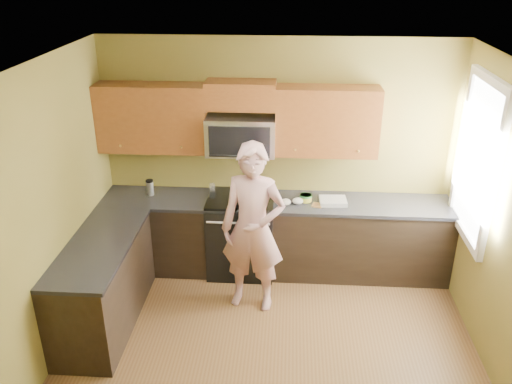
# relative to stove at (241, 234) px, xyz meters

# --- Properties ---
(floor) EXTENTS (4.00, 4.00, 0.00)m
(floor) POSITION_rel_stove_xyz_m (0.40, -1.68, -0.47)
(floor) COLOR brown
(floor) RESTS_ON ground
(ceiling) EXTENTS (4.00, 4.00, 0.00)m
(ceiling) POSITION_rel_stove_xyz_m (0.40, -1.68, 2.23)
(ceiling) COLOR white
(ceiling) RESTS_ON ground
(wall_back) EXTENTS (4.00, 0.00, 4.00)m
(wall_back) POSITION_rel_stove_xyz_m (0.40, 0.32, 0.88)
(wall_back) COLOR brown
(wall_back) RESTS_ON ground
(wall_left) EXTENTS (0.00, 4.00, 4.00)m
(wall_left) POSITION_rel_stove_xyz_m (-1.60, -1.68, 0.88)
(wall_left) COLOR brown
(wall_left) RESTS_ON ground
(cabinet_back_run) EXTENTS (4.00, 0.60, 0.88)m
(cabinet_back_run) POSITION_rel_stove_xyz_m (0.40, 0.02, -0.03)
(cabinet_back_run) COLOR black
(cabinet_back_run) RESTS_ON floor
(cabinet_left_run) EXTENTS (0.60, 1.60, 0.88)m
(cabinet_left_run) POSITION_rel_stove_xyz_m (-1.30, -1.08, -0.03)
(cabinet_left_run) COLOR black
(cabinet_left_run) RESTS_ON floor
(countertop_back) EXTENTS (4.00, 0.62, 0.04)m
(countertop_back) POSITION_rel_stove_xyz_m (0.40, 0.01, 0.43)
(countertop_back) COLOR black
(countertop_back) RESTS_ON cabinet_back_run
(countertop_left) EXTENTS (0.62, 1.60, 0.04)m
(countertop_left) POSITION_rel_stove_xyz_m (-1.29, -1.08, 0.43)
(countertop_left) COLOR black
(countertop_left) RESTS_ON cabinet_left_run
(stove) EXTENTS (0.76, 0.65, 0.95)m
(stove) POSITION_rel_stove_xyz_m (0.00, 0.00, 0.00)
(stove) COLOR black
(stove) RESTS_ON floor
(microwave) EXTENTS (0.76, 0.40, 0.42)m
(microwave) POSITION_rel_stove_xyz_m (0.00, 0.12, 0.97)
(microwave) COLOR silver
(microwave) RESTS_ON wall_back
(upper_cab_left) EXTENTS (1.22, 0.33, 0.75)m
(upper_cab_left) POSITION_rel_stove_xyz_m (-0.99, 0.16, 0.97)
(upper_cab_left) COLOR brown
(upper_cab_left) RESTS_ON wall_back
(upper_cab_right) EXTENTS (1.12, 0.33, 0.75)m
(upper_cab_right) POSITION_rel_stove_xyz_m (0.94, 0.16, 0.97)
(upper_cab_right) COLOR brown
(upper_cab_right) RESTS_ON wall_back
(upper_cab_over_mw) EXTENTS (0.76, 0.33, 0.30)m
(upper_cab_over_mw) POSITION_rel_stove_xyz_m (0.00, 0.16, 1.62)
(upper_cab_over_mw) COLOR brown
(upper_cab_over_mw) RESTS_ON wall_back
(window) EXTENTS (0.06, 1.06, 1.66)m
(window) POSITION_rel_stove_xyz_m (2.38, -0.48, 1.17)
(window) COLOR white
(window) RESTS_ON wall_right
(woman) EXTENTS (0.74, 0.55, 1.84)m
(woman) POSITION_rel_stove_xyz_m (0.19, -0.67, 0.44)
(woman) COLOR #CA6569
(woman) RESTS_ON floor
(frying_pan) EXTENTS (0.39, 0.50, 0.06)m
(frying_pan) POSITION_rel_stove_xyz_m (0.08, -0.21, 0.47)
(frying_pan) COLOR black
(frying_pan) RESTS_ON stove
(butter_tub) EXTENTS (0.16, 0.16, 0.10)m
(butter_tub) POSITION_rel_stove_xyz_m (0.74, 0.03, 0.45)
(butter_tub) COLOR gold
(butter_tub) RESTS_ON countertop_back
(toast_slice) EXTENTS (0.13, 0.13, 0.01)m
(toast_slice) POSITION_rel_stove_xyz_m (0.87, -0.09, 0.45)
(toast_slice) COLOR #B27F47
(toast_slice) RESTS_ON countertop_back
(napkin_a) EXTENTS (0.13, 0.14, 0.06)m
(napkin_a) POSITION_rel_stove_xyz_m (0.52, -0.07, 0.48)
(napkin_a) COLOR silver
(napkin_a) RESTS_ON countertop_back
(napkin_b) EXTENTS (0.15, 0.16, 0.07)m
(napkin_b) POSITION_rel_stove_xyz_m (0.65, -0.05, 0.48)
(napkin_b) COLOR silver
(napkin_b) RESTS_ON countertop_back
(dish_towel) EXTENTS (0.31, 0.25, 0.05)m
(dish_towel) POSITION_rel_stove_xyz_m (1.05, -0.01, 0.47)
(dish_towel) COLOR silver
(dish_towel) RESTS_ON countertop_back
(travel_mug) EXTENTS (0.11, 0.11, 0.19)m
(travel_mug) POSITION_rel_stove_xyz_m (-1.06, 0.07, 0.45)
(travel_mug) COLOR silver
(travel_mug) RESTS_ON countertop_back
(glass_c) EXTENTS (0.07, 0.07, 0.12)m
(glass_c) POSITION_rel_stove_xyz_m (-0.35, 0.17, 0.51)
(glass_c) COLOR silver
(glass_c) RESTS_ON countertop_back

